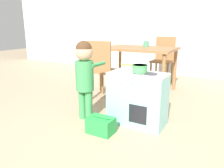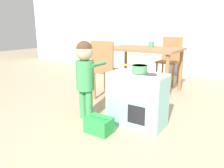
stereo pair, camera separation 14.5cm
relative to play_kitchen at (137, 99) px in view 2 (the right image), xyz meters
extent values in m
plane|color=tan|center=(-0.09, -0.78, -0.29)|extent=(16.00, 16.00, 0.00)
cube|color=silver|center=(-0.09, 2.79, 1.01)|extent=(10.00, 0.06, 2.60)
cube|color=#8CD1CC|center=(0.00, 0.00, -0.01)|extent=(0.61, 0.33, 0.56)
cube|color=silver|center=(0.00, 0.00, 0.28)|extent=(0.61, 0.33, 0.02)
cylinder|color=#38383D|center=(0.01, 0.00, 0.29)|extent=(0.14, 0.14, 0.01)
cylinder|color=#38383D|center=(0.14, 0.00, 0.29)|extent=(0.14, 0.14, 0.01)
cube|color=black|center=(0.08, -0.17, -0.11)|extent=(0.20, 0.01, 0.20)
cylinder|color=#B2B2B7|center=(-0.11, -0.17, 0.22)|extent=(0.03, 0.01, 0.03)
cylinder|color=#B2B2B7|center=(0.00, -0.17, 0.22)|extent=(0.03, 0.01, 0.03)
cylinder|color=#B2B2B7|center=(0.11, -0.17, 0.22)|extent=(0.03, 0.01, 0.03)
cylinder|color=#4CAD5B|center=(0.01, 0.00, 0.34)|extent=(0.16, 0.16, 0.08)
cylinder|color=#4CAD5B|center=(0.01, 0.00, 0.37)|extent=(0.16, 0.16, 0.01)
cylinder|color=#B7DB33|center=(-0.14, 0.00, 0.36)|extent=(0.14, 0.02, 0.02)
cylinder|color=#3D9351|center=(-0.62, -0.19, -0.11)|extent=(0.09, 0.09, 0.35)
cylinder|color=#3D9351|center=(-0.53, -0.19, -0.11)|extent=(0.09, 0.09, 0.35)
cylinder|color=#3D9351|center=(-0.57, -0.19, 0.23)|extent=(0.20, 0.20, 0.34)
sphere|color=tan|center=(-0.57, -0.19, 0.50)|extent=(0.19, 0.19, 0.19)
sphere|color=#4C331E|center=(-0.57, -0.19, 0.53)|extent=(0.18, 0.18, 0.18)
cylinder|color=#3D9351|center=(-0.66, -0.05, 0.35)|extent=(0.04, 0.26, 0.04)
cylinder|color=#3D9351|center=(-0.48, -0.05, 0.35)|extent=(0.04, 0.26, 0.04)
cube|color=green|center=(-0.23, -0.40, -0.21)|extent=(0.27, 0.18, 0.16)
cylinder|color=green|center=(-0.23, -0.40, -0.12)|extent=(0.21, 0.02, 0.02)
cube|color=olive|center=(-0.50, 1.21, 0.42)|extent=(1.16, 0.79, 0.03)
cylinder|color=olive|center=(-1.02, 0.87, 0.05)|extent=(0.06, 0.06, 0.69)
cylinder|color=olive|center=(0.02, 0.87, 0.05)|extent=(0.06, 0.06, 0.69)
cylinder|color=olive|center=(-1.02, 1.55, 0.05)|extent=(0.06, 0.06, 0.69)
cylinder|color=olive|center=(0.02, 1.55, 0.05)|extent=(0.06, 0.06, 0.69)
cube|color=olive|center=(-0.76, 0.58, 0.13)|extent=(0.37, 0.37, 0.03)
cube|color=olive|center=(-0.76, 0.40, 0.36)|extent=(0.37, 0.02, 0.43)
cylinder|color=olive|center=(-0.91, 0.42, -0.09)|extent=(0.04, 0.04, 0.41)
cylinder|color=olive|center=(-0.60, 0.42, -0.09)|extent=(0.04, 0.04, 0.41)
cylinder|color=olive|center=(-0.91, 0.74, -0.09)|extent=(0.04, 0.04, 0.41)
cylinder|color=olive|center=(-0.60, 0.74, -0.09)|extent=(0.04, 0.04, 0.41)
cube|color=olive|center=(-0.31, 1.87, 0.13)|extent=(0.37, 0.37, 0.03)
cube|color=olive|center=(-0.31, 2.04, 0.36)|extent=(0.37, 0.02, 0.43)
cylinder|color=olive|center=(-0.46, 1.71, -0.09)|extent=(0.04, 0.04, 0.41)
cylinder|color=olive|center=(-0.15, 1.71, -0.09)|extent=(0.04, 0.04, 0.41)
cylinder|color=olive|center=(-0.46, 2.03, -0.09)|extent=(0.04, 0.04, 0.41)
cylinder|color=olive|center=(-0.15, 2.03, -0.09)|extent=(0.04, 0.04, 0.41)
cylinder|color=#478E66|center=(-0.43, 1.34, 0.48)|extent=(0.09, 0.09, 0.09)
camera|label=1|loc=(0.87, -2.12, 0.77)|focal=35.00mm
camera|label=2|loc=(1.00, -2.04, 0.77)|focal=35.00mm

